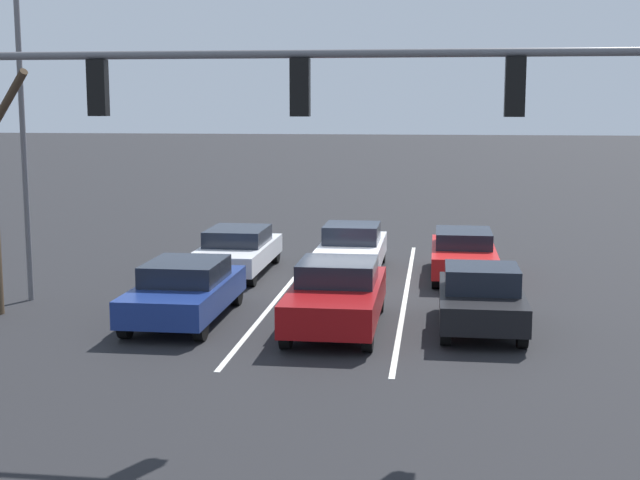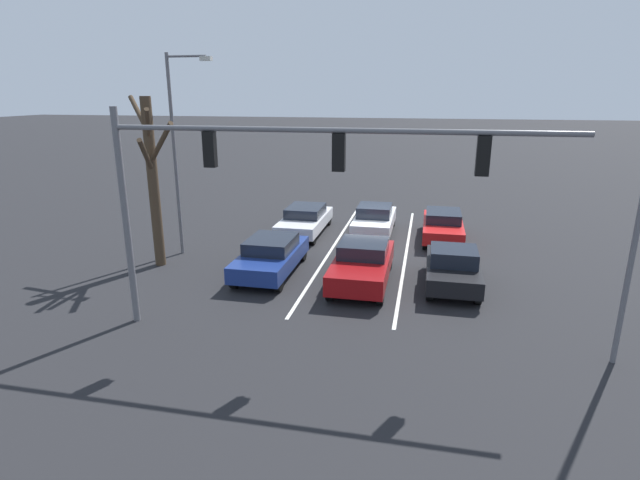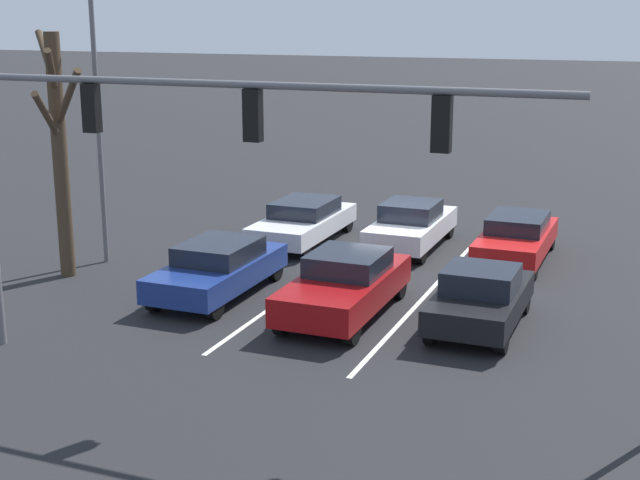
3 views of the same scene
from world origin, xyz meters
name	(u,v)px [view 2 (image 2 of 3)]	position (x,y,z in m)	size (l,w,h in m)	color
ground_plane	(373,241)	(0.00, 0.00, 0.00)	(240.00, 240.00, 0.00)	black
lane_stripe_left_divider	(406,253)	(-1.64, 1.56, 0.01)	(0.12, 15.13, 0.01)	silver
lane_stripe_center_divider	(332,248)	(1.64, 1.56, 0.01)	(0.12, 15.13, 0.01)	silver
car_black_leftlane_front	(453,267)	(-3.42, 5.20, 0.73)	(1.83, 4.02, 1.45)	black
car_maroon_midlane_front	(362,263)	(-0.22, 5.51, 0.77)	(1.94, 4.71, 1.51)	maroon
car_navy_rightlane_front	(271,255)	(3.36, 5.23, 0.72)	(1.91, 4.55, 1.39)	navy
car_red_leftlane_second	(443,225)	(-3.20, -0.91, 0.71)	(1.80, 4.58, 1.35)	red
car_silver_rightlane_second	(305,219)	(3.45, -0.63, 0.70)	(1.90, 4.77, 1.34)	silver
car_white_midlane_second	(374,219)	(0.07, -1.19, 0.73)	(1.81, 4.49, 1.46)	silver
traffic_signal_gantry	(259,171)	(2.02, 10.11, 4.74)	(12.16, 0.37, 6.36)	slate
street_lamp_right_shoulder	(178,143)	(7.69, 3.66, 4.73)	(1.94, 0.24, 8.22)	slate
bare_tree_near	(152,175)	(8.02, 5.28, 3.67)	(2.96, 2.61, 6.62)	#423323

